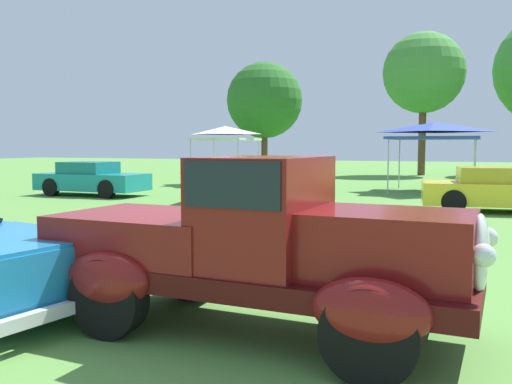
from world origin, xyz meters
name	(u,v)px	position (x,y,z in m)	size (l,w,h in m)	color
ground_plane	(225,308)	(0.00, 0.00, 0.00)	(120.00, 120.00, 0.00)	#568C3D
feature_pickup_truck	(257,244)	(0.62, -0.57, 0.86)	(4.26, 1.93, 1.70)	#400B0B
show_car_teal	(91,179)	(-10.49, 10.70, 0.60)	(4.02, 1.76, 1.22)	teal
show_car_skyblue	(253,184)	(-3.98, 10.36, 0.60)	(4.38, 2.36, 1.22)	#669EDB
show_car_yellow	(497,190)	(2.99, 10.86, 0.60)	(4.12, 2.17, 1.22)	yellow
canopy_tent_left_field	(225,132)	(-8.53, 17.88, 2.42)	(2.64, 2.64, 2.71)	#B7B7BC
canopy_tent_center_field	(434,130)	(0.85, 17.01, 2.42)	(3.34, 3.34, 2.71)	#B7B7BC
treeline_far_left	(264,101)	(-11.44, 30.29, 4.91)	(5.23, 5.23, 7.54)	brown
treeline_mid_left	(424,73)	(-0.83, 29.53, 6.16)	(4.86, 4.86, 8.62)	brown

